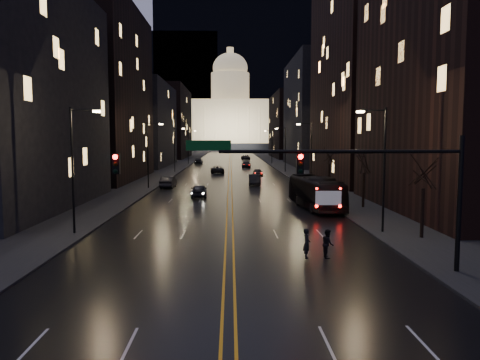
{
  "coord_description": "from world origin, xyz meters",
  "views": [
    {
      "loc": [
        0.08,
        -22.89,
        6.86
      ],
      "look_at": [
        0.76,
        10.56,
        3.85
      ],
      "focal_mm": 35.0,
      "sensor_mm": 36.0,
      "label": 1
    }
  ],
  "objects": [
    {
      "name": "building_left_far",
      "position": [
        -21.0,
        92.0,
        10.0
      ],
      "size": [
        12.0,
        34.0,
        20.0
      ],
      "primitive_type": "cube",
      "color": "black",
      "rests_on": "ground"
    },
    {
      "name": "building_right_mid",
      "position": [
        21.0,
        92.0,
        13.0
      ],
      "size": [
        12.0,
        34.0,
        26.0
      ],
      "primitive_type": "cube",
      "color": "black",
      "rests_on": "ground"
    },
    {
      "name": "receding_car_c",
      "position": [
        3.72,
        85.06,
        0.74
      ],
      "size": [
        2.25,
        5.16,
        1.48
      ],
      "primitive_type": "imported",
      "rotation": [
        0.0,
        0.0,
        -0.04
      ],
      "color": "black",
      "rests_on": "ground"
    },
    {
      "name": "oncoming_car_a",
      "position": [
        -3.6,
        31.1,
        0.78
      ],
      "size": [
        2.07,
        4.65,
        1.55
      ],
      "primitive_type": "imported",
      "rotation": [
        0.0,
        0.0,
        3.19
      ],
      "color": "black",
      "rests_on": "ground"
    },
    {
      "name": "sidewalk_right",
      "position": [
        14.0,
        130.0,
        0.08
      ],
      "size": [
        8.0,
        320.0,
        0.16
      ],
      "primitive_type": "cube",
      "color": "black",
      "rests_on": "ground"
    },
    {
      "name": "bus",
      "position": [
        8.37,
        22.21,
        1.57
      ],
      "size": [
        3.85,
        11.5,
        3.14
      ],
      "primitive_type": "imported",
      "rotation": [
        0.0,
        0.0,
        0.11
      ],
      "color": "black",
      "rests_on": "ground"
    },
    {
      "name": "pedestrian_a",
      "position": [
        4.42,
        3.23,
        0.86
      ],
      "size": [
        0.45,
        0.65,
        1.72
      ],
      "primitive_type": "imported",
      "rotation": [
        0.0,
        0.0,
        1.51
      ],
      "color": "black",
      "rests_on": "ground"
    },
    {
      "name": "center_line",
      "position": [
        0.0,
        130.0,
        0.03
      ],
      "size": [
        0.62,
        320.0,
        0.01
      ],
      "primitive_type": "cube",
      "color": "orange",
      "rests_on": "road"
    },
    {
      "name": "tree_right_near",
      "position": [
        13.0,
        8.0,
        4.53
      ],
      "size": [
        2.4,
        2.4,
        6.65
      ],
      "color": "black",
      "rests_on": "ground"
    },
    {
      "name": "ground",
      "position": [
        0.0,
        0.0,
        0.0
      ],
      "size": [
        900.0,
        900.0,
        0.0
      ],
      "primitive_type": "plane",
      "color": "black",
      "rests_on": "ground"
    },
    {
      "name": "streetlamp_right_dist",
      "position": [
        10.81,
        100.0,
        5.08
      ],
      "size": [
        2.13,
        0.25,
        9.0
      ],
      "color": "black",
      "rests_on": "ground"
    },
    {
      "name": "sidewalk_left",
      "position": [
        -14.0,
        130.0,
        0.08
      ],
      "size": [
        8.0,
        320.0,
        0.16
      ],
      "primitive_type": "cube",
      "color": "black",
      "rests_on": "ground"
    },
    {
      "name": "streetlamp_left_dist",
      "position": [
        -10.81,
        100.0,
        5.08
      ],
      "size": [
        2.13,
        0.25,
        9.0
      ],
      "color": "black",
      "rests_on": "ground"
    },
    {
      "name": "building_left_near",
      "position": [
        -21.0,
        22.0,
        11.0
      ],
      "size": [
        12.0,
        28.0,
        22.0
      ],
      "primitive_type": "cube",
      "color": "black",
      "rests_on": "ground"
    },
    {
      "name": "oncoming_car_d",
      "position": [
        -8.5,
        102.49,
        0.76
      ],
      "size": [
        2.15,
        5.24,
        1.52
      ],
      "primitive_type": "imported",
      "rotation": [
        0.0,
        0.0,
        3.15
      ],
      "color": "black",
      "rests_on": "ground"
    },
    {
      "name": "streetlamp_left_near",
      "position": [
        -10.81,
        10.0,
        5.08
      ],
      "size": [
        2.13,
        0.25,
        9.0
      ],
      "color": "black",
      "rests_on": "ground"
    },
    {
      "name": "oncoming_car_b",
      "position": [
        -8.5,
        41.56,
        0.8
      ],
      "size": [
        1.9,
        4.92,
        1.6
      ],
      "primitive_type": "imported",
      "rotation": [
        0.0,
        0.0,
        3.1
      ],
      "color": "black",
      "rests_on": "ground"
    },
    {
      "name": "building_right_dist",
      "position": [
        21.0,
        140.0,
        11.0
      ],
      "size": [
        12.0,
        40.0,
        22.0
      ],
      "primitive_type": "cube",
      "color": "black",
      "rests_on": "ground"
    },
    {
      "name": "streetlamp_right_mid",
      "position": [
        10.81,
        40.0,
        5.08
      ],
      "size": [
        2.13,
        0.25,
        9.0
      ],
      "color": "black",
      "rests_on": "ground"
    },
    {
      "name": "building_right_tall",
      "position": [
        21.0,
        50.0,
        19.0
      ],
      "size": [
        12.0,
        30.0,
        38.0
      ],
      "primitive_type": "cube",
      "color": "black",
      "rests_on": "ground"
    },
    {
      "name": "streetlamp_right_far",
      "position": [
        10.81,
        70.0,
        5.08
      ],
      "size": [
        2.13,
        0.25,
        9.0
      ],
      "color": "black",
      "rests_on": "ground"
    },
    {
      "name": "streetlamp_left_far",
      "position": [
        -10.81,
        70.0,
        5.08
      ],
      "size": [
        2.13,
        0.25,
        9.0
      ],
      "color": "black",
      "rests_on": "ground"
    },
    {
      "name": "receding_car_a",
      "position": [
        3.57,
        45.05,
        0.78
      ],
      "size": [
        1.73,
        4.75,
        1.55
      ],
      "primitive_type": "imported",
      "rotation": [
        0.0,
        0.0,
        -0.02
      ],
      "color": "black",
      "rests_on": "ground"
    },
    {
      "name": "road",
      "position": [
        0.0,
        130.0,
        0.01
      ],
      "size": [
        20.0,
        320.0,
        0.02
      ],
      "primitive_type": "cube",
      "color": "black",
      "rests_on": "ground"
    },
    {
      "name": "capitol",
      "position": [
        0.0,
        250.0,
        17.15
      ],
      "size": [
        90.0,
        50.0,
        58.5
      ],
      "color": "black",
      "rests_on": "ground"
    },
    {
      "name": "building_left_mid",
      "position": [
        -21.0,
        54.0,
        14.0
      ],
      "size": [
        12.0,
        30.0,
        28.0
      ],
      "primitive_type": "cube",
      "color": "black",
      "rests_on": "ground"
    },
    {
      "name": "building_left_dist",
      "position": [
        -21.0,
        140.0,
        12.0
      ],
      "size": [
        12.0,
        40.0,
        24.0
      ],
      "primitive_type": "cube",
      "color": "black",
      "rests_on": "ground"
    },
    {
      "name": "receding_car_d",
      "position": [
        4.9,
        125.51,
        0.78
      ],
      "size": [
        2.83,
        5.71,
        1.56
      ],
      "primitive_type": "imported",
      "rotation": [
        0.0,
        0.0,
        0.04
      ],
      "color": "black",
      "rests_on": "ground"
    },
    {
      "name": "tree_right_far",
      "position": [
        13.0,
        38.0,
        4.53
      ],
      "size": [
        2.4,
        2.4,
        6.65
      ],
      "color": "black",
      "rests_on": "ground"
    },
    {
      "name": "receding_car_b",
      "position": [
        4.97,
        60.62,
        0.71
      ],
      "size": [
        1.73,
        4.17,
        1.41
      ],
      "primitive_type": "imported",
      "rotation": [
        0.0,
        0.0,
        0.01
      ],
      "color": "black",
      "rests_on": "ground"
    },
    {
      "name": "streetlamp_left_mid",
      "position": [
        -10.81,
        40.0,
        5.08
      ],
      "size": [
        2.13,
        0.25,
        9.0
      ],
      "color": "black",
      "rests_on": "ground"
    },
    {
      "name": "mountain_ridge",
      "position": [
        40.0,
        380.0,
        65.0
      ],
      "size": [
        520.0,
        60.0,
        130.0
      ],
      "primitive_type": "cube",
      "color": "black",
      "rests_on": "ground"
    },
    {
      "name": "traffic_signal",
      "position": [
        5.91,
        -0.0,
        5.1
      ],
      "size": [
        17.29,
        0.45,
        7.0
      ],
      "color": "black",
      "rests_on": "ground"
    },
    {
      "name": "building_right_near",
      "position": [
        21.0,
        20.0,
        12.0
      ],
      "size": [
        12.0,
        26.0,
        24.0
      ],
      "primitive_type": "cube",
      "color": "black",
      "rests_on": "ground"
    },
    {
      "name": "oncoming_car_c",
      "position": [
        -2.5,
        68.03,
        0.74
      ],
      "size": [
        2.87,
        5.49,
        1.48
      ],
      "primitive_type": "imported",
      "rotation": [
        0.0,
        0.0,
        3.22
      ],
      "color": "black",
      "rests_on": "ground"
    },
    {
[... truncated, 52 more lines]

